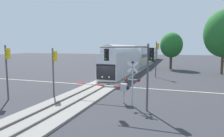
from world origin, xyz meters
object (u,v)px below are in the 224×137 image
(commuter_train, at_px, (142,56))
(traffic_signal_far_side, at_px, (157,54))
(crossing_gate_near, at_px, (118,88))
(crossing_signal_mast, at_px, (132,79))
(traffic_signal_median, at_px, (54,64))
(maple_right_background, at_px, (224,34))
(traffic_signal_near_right, at_px, (133,60))
(traffic_signal_near_left, at_px, (7,64))
(elm_centre_background, at_px, (171,45))

(commuter_train, height_order, traffic_signal_far_side, traffic_signal_far_side)
(crossing_gate_near, relative_size, crossing_signal_mast, 1.34)
(traffic_signal_median, distance_m, maple_right_background, 31.50)
(traffic_signal_near_right, relative_size, traffic_signal_near_left, 1.01)
(commuter_train, height_order, traffic_signal_near_right, commuter_train)
(commuter_train, xyz_separation_m, traffic_signal_far_side, (6.00, -20.40, 1.28))
(maple_right_background, xyz_separation_m, elm_centre_background, (-9.37, 5.86, -2.05))
(crossing_gate_near, xyz_separation_m, traffic_signal_near_right, (1.70, -1.53, 2.64))
(crossing_signal_mast, height_order, traffic_signal_far_side, traffic_signal_far_side)
(crossing_signal_mast, xyz_separation_m, traffic_signal_median, (-8.30, 0.67, 0.93))
(traffic_signal_near_right, distance_m, traffic_signal_median, 8.72)
(crossing_signal_mast, distance_m, traffic_signal_median, 8.38)
(crossing_gate_near, bearing_deg, commuter_train, 96.44)
(traffic_signal_far_side, height_order, traffic_signal_near_left, traffic_signal_far_side)
(crossing_signal_mast, distance_m, traffic_signal_near_left, 11.94)
(crossing_gate_near, relative_size, traffic_signal_near_right, 0.99)
(commuter_train, xyz_separation_m, traffic_signal_near_left, (-6.14, -39.33, 0.81))
(traffic_signal_near_right, bearing_deg, crossing_gate_near, 137.97)
(traffic_signal_far_side, height_order, traffic_signal_median, traffic_signal_far_side)
(commuter_train, xyz_separation_m, crossing_signal_mast, (5.61, -37.47, -0.31))
(traffic_signal_median, relative_size, maple_right_background, 0.42)
(maple_right_background, bearing_deg, crossing_gate_near, -118.76)
(crossing_gate_near, height_order, crossing_signal_mast, crossing_signal_mast)
(elm_centre_background, bearing_deg, traffic_signal_median, -109.65)
(commuter_train, distance_m, crossing_gate_near, 37.09)
(traffic_signal_median, bearing_deg, traffic_signal_near_right, -10.36)
(commuter_train, height_order, maple_right_background, maple_right_background)
(elm_centre_background, bearing_deg, crossing_signal_mast, -94.39)
(traffic_signal_far_side, distance_m, maple_right_background, 14.06)
(traffic_signal_far_side, height_order, maple_right_background, maple_right_background)
(crossing_signal_mast, relative_size, traffic_signal_median, 0.80)
(traffic_signal_near_right, relative_size, elm_centre_background, 0.64)
(commuter_train, xyz_separation_m, crossing_gate_near, (4.15, -36.83, -1.34))
(crossing_signal_mast, distance_m, elm_centre_background, 30.73)
(crossing_gate_near, xyz_separation_m, traffic_signal_median, (-6.85, 0.03, 1.95))
(traffic_signal_far_side, relative_size, traffic_signal_near_left, 1.14)
(traffic_signal_near_right, xyz_separation_m, elm_centre_background, (2.09, 31.38, 1.49))
(traffic_signal_near_left, xyz_separation_m, traffic_signal_median, (3.44, 2.53, -0.19))
(crossing_signal_mast, height_order, elm_centre_background, elm_centre_background)
(commuter_train, height_order, elm_centre_background, elm_centre_background)
(traffic_signal_near_left, bearing_deg, crossing_gate_near, 13.65)
(traffic_signal_near_left, distance_m, traffic_signal_median, 4.27)
(commuter_train, distance_m, crossing_signal_mast, 37.89)
(commuter_train, distance_m, traffic_signal_near_right, 38.83)
(traffic_signal_far_side, distance_m, elm_centre_background, 13.63)
(traffic_signal_near_right, bearing_deg, traffic_signal_near_left, -175.40)
(commuter_train, xyz_separation_m, maple_right_background, (17.32, -12.85, 4.84))
(crossing_gate_near, height_order, traffic_signal_far_side, traffic_signal_far_side)
(traffic_signal_far_side, bearing_deg, traffic_signal_near_left, -122.67)
(crossing_signal_mast, relative_size, traffic_signal_near_left, 0.75)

